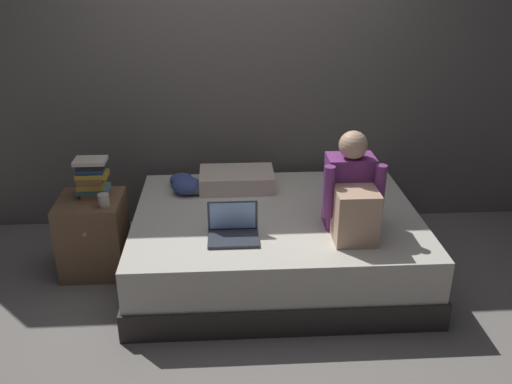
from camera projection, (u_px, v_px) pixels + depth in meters
name	position (u px, v px, depth m)	size (l,w,h in m)	color
ground_plane	(250.00, 295.00, 3.71)	(8.00, 8.00, 0.00)	gray
wall_back	(242.00, 61.00, 4.24)	(5.60, 0.10, 2.70)	#605B56
bed	(276.00, 243.00, 3.89)	(2.00, 1.50, 0.48)	#332D2B
nightstand	(94.00, 235.00, 3.91)	(0.44, 0.46, 0.56)	brown
person_sitting	(352.00, 195.00, 3.45)	(0.39, 0.44, 0.66)	#75337A
laptop	(233.00, 229.00, 3.45)	(0.32, 0.23, 0.22)	#333842
pillow	(237.00, 179.00, 4.16)	(0.56, 0.36, 0.13)	beige
book_stack	(92.00, 177.00, 3.78)	(0.22, 0.17, 0.28)	brown
mug	(104.00, 200.00, 3.67)	(0.08, 0.08, 0.09)	#BCB2A3
clothes_pile	(188.00, 185.00, 4.09)	(0.30, 0.32, 0.13)	#3D4C8E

